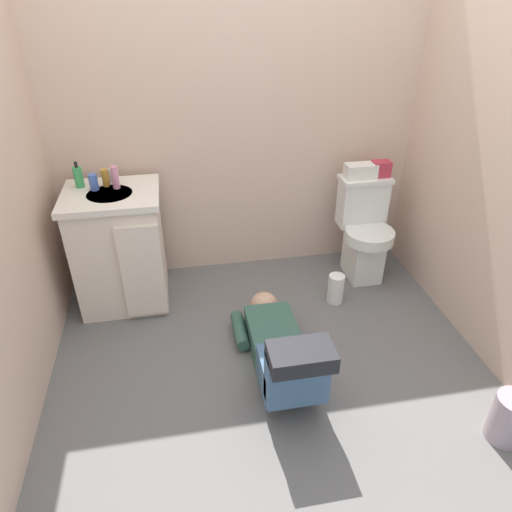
{
  "coord_description": "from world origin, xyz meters",
  "views": [
    {
      "loc": [
        -0.44,
        -2.02,
        1.99
      ],
      "look_at": [
        0.01,
        0.43,
        0.45
      ],
      "focal_mm": 32.34,
      "sensor_mm": 36.0,
      "label": 1
    }
  ],
  "objects_px": {
    "faucet": "(110,176)",
    "trash_can": "(509,418)",
    "soap_dispenser": "(78,177)",
    "bottle_amber": "(105,178)",
    "bottle_pink": "(115,177)",
    "paper_towel_roll": "(336,289)",
    "tissue_box": "(361,171)",
    "vanity_cabinet": "(120,248)",
    "toilet": "(364,231)",
    "toiletry_bag": "(381,169)",
    "bottle_blue": "(93,182)",
    "person_plumber": "(281,350)"
  },
  "relations": [
    {
      "from": "faucet",
      "to": "trash_can",
      "type": "distance_m",
      "value": 2.63
    },
    {
      "from": "soap_dispenser",
      "to": "bottle_amber",
      "type": "xyz_separation_m",
      "value": [
        0.16,
        -0.02,
        -0.01
      ]
    },
    {
      "from": "bottle_pink",
      "to": "paper_towel_roll",
      "type": "height_order",
      "value": "bottle_pink"
    },
    {
      "from": "paper_towel_roll",
      "to": "trash_can",
      "type": "bearing_deg",
      "value": -68.94
    },
    {
      "from": "faucet",
      "to": "tissue_box",
      "type": "height_order",
      "value": "faucet"
    },
    {
      "from": "bottle_amber",
      "to": "paper_towel_roll",
      "type": "relative_size",
      "value": 0.52
    },
    {
      "from": "bottle_pink",
      "to": "soap_dispenser",
      "type": "bearing_deg",
      "value": 164.77
    },
    {
      "from": "vanity_cabinet",
      "to": "tissue_box",
      "type": "height_order",
      "value": "tissue_box"
    },
    {
      "from": "toilet",
      "to": "faucet",
      "type": "distance_m",
      "value": 1.81
    },
    {
      "from": "toiletry_bag",
      "to": "bottle_blue",
      "type": "xyz_separation_m",
      "value": [
        -1.94,
        -0.05,
        0.07
      ]
    },
    {
      "from": "toiletry_bag",
      "to": "bottle_amber",
      "type": "height_order",
      "value": "bottle_amber"
    },
    {
      "from": "toilet",
      "to": "trash_can",
      "type": "relative_size",
      "value": 2.78
    },
    {
      "from": "vanity_cabinet",
      "to": "trash_can",
      "type": "xyz_separation_m",
      "value": [
        1.9,
        -1.51,
        -0.28
      ]
    },
    {
      "from": "toiletry_bag",
      "to": "soap_dispenser",
      "type": "xyz_separation_m",
      "value": [
        -2.03,
        0.01,
        0.08
      ]
    },
    {
      "from": "toilet",
      "to": "bottle_amber",
      "type": "height_order",
      "value": "bottle_amber"
    },
    {
      "from": "bottle_amber",
      "to": "tissue_box",
      "type": "bearing_deg",
      "value": 0.21
    },
    {
      "from": "toiletry_bag",
      "to": "tissue_box",
      "type": "bearing_deg",
      "value": 180.0
    },
    {
      "from": "bottle_blue",
      "to": "faucet",
      "type": "bearing_deg",
      "value": 41.96
    },
    {
      "from": "soap_dispenser",
      "to": "trash_can",
      "type": "height_order",
      "value": "soap_dispenser"
    },
    {
      "from": "toilet",
      "to": "trash_can",
      "type": "height_order",
      "value": "toilet"
    },
    {
      "from": "toiletry_bag",
      "to": "trash_can",
      "type": "height_order",
      "value": "toiletry_bag"
    },
    {
      "from": "vanity_cabinet",
      "to": "paper_towel_roll",
      "type": "xyz_separation_m",
      "value": [
        1.43,
        -0.29,
        -0.31
      ]
    },
    {
      "from": "toiletry_bag",
      "to": "person_plumber",
      "type": "bearing_deg",
      "value": -132.93
    },
    {
      "from": "person_plumber",
      "to": "toiletry_bag",
      "type": "height_order",
      "value": "toiletry_bag"
    },
    {
      "from": "person_plumber",
      "to": "trash_can",
      "type": "distance_m",
      "value": 1.18
    },
    {
      "from": "bottle_pink",
      "to": "bottle_blue",
      "type": "bearing_deg",
      "value": -179.17
    },
    {
      "from": "tissue_box",
      "to": "paper_towel_roll",
      "type": "xyz_separation_m",
      "value": [
        -0.26,
        -0.41,
        -0.69
      ]
    },
    {
      "from": "person_plumber",
      "to": "trash_can",
      "type": "relative_size",
      "value": 3.95
    },
    {
      "from": "toiletry_bag",
      "to": "bottle_pink",
      "type": "height_order",
      "value": "bottle_pink"
    },
    {
      "from": "bottle_amber",
      "to": "paper_towel_roll",
      "type": "xyz_separation_m",
      "value": [
        1.46,
        -0.4,
        -0.77
      ]
    },
    {
      "from": "faucet",
      "to": "trash_can",
      "type": "xyz_separation_m",
      "value": [
        1.91,
        -1.66,
        -0.74
      ]
    },
    {
      "from": "trash_can",
      "to": "bottle_amber",
      "type": "bearing_deg",
      "value": 140.0
    },
    {
      "from": "bottle_blue",
      "to": "paper_towel_roll",
      "type": "relative_size",
      "value": 0.47
    },
    {
      "from": "trash_can",
      "to": "bottle_pink",
      "type": "bearing_deg",
      "value": 139.82
    },
    {
      "from": "soap_dispenser",
      "to": "bottle_blue",
      "type": "distance_m",
      "value": 0.12
    },
    {
      "from": "soap_dispenser",
      "to": "paper_towel_roll",
      "type": "height_order",
      "value": "soap_dispenser"
    },
    {
      "from": "person_plumber",
      "to": "trash_can",
      "type": "xyz_separation_m",
      "value": [
        1.0,
        -0.62,
        -0.04
      ]
    },
    {
      "from": "toilet",
      "to": "trash_can",
      "type": "distance_m",
      "value": 1.56
    },
    {
      "from": "vanity_cabinet",
      "to": "trash_can",
      "type": "bearing_deg",
      "value": -38.48
    },
    {
      "from": "tissue_box",
      "to": "bottle_pink",
      "type": "xyz_separation_m",
      "value": [
        -1.65,
        -0.05,
        0.09
      ]
    },
    {
      "from": "tissue_box",
      "to": "paper_towel_roll",
      "type": "relative_size",
      "value": 1.02
    },
    {
      "from": "bottle_amber",
      "to": "trash_can",
      "type": "height_order",
      "value": "bottle_amber"
    },
    {
      "from": "vanity_cabinet",
      "to": "soap_dispenser",
      "type": "xyz_separation_m",
      "value": [
        -0.19,
        0.13,
        0.47
      ]
    },
    {
      "from": "person_plumber",
      "to": "trash_can",
      "type": "bearing_deg",
      "value": -31.84
    },
    {
      "from": "vanity_cabinet",
      "to": "bottle_blue",
      "type": "relative_size",
      "value": 8.02
    },
    {
      "from": "vanity_cabinet",
      "to": "trash_can",
      "type": "relative_size",
      "value": 3.04
    },
    {
      "from": "soap_dispenser",
      "to": "trash_can",
      "type": "bearing_deg",
      "value": -38.02
    },
    {
      "from": "toilet",
      "to": "bottle_blue",
      "type": "xyz_separation_m",
      "value": [
        -1.83,
        0.04,
        0.5
      ]
    },
    {
      "from": "bottle_amber",
      "to": "paper_towel_roll",
      "type": "distance_m",
      "value": 1.7
    },
    {
      "from": "tissue_box",
      "to": "trash_can",
      "type": "xyz_separation_m",
      "value": [
        0.21,
        -1.63,
        -0.67
      ]
    }
  ]
}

